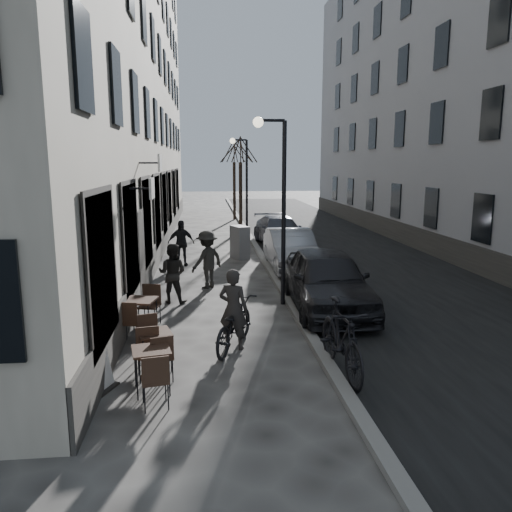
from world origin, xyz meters
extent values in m
plane|color=#33312F|center=(0.00, 0.00, 0.00)|extent=(120.00, 120.00, 0.00)
cube|color=black|center=(3.85, 16.00, 0.00)|extent=(7.30, 60.00, 0.00)
cube|color=slate|center=(0.20, 16.00, 0.06)|extent=(0.25, 60.00, 0.12)
cube|color=gray|center=(-6.00, 16.50, 8.00)|extent=(4.00, 35.00, 16.00)
cube|color=gray|center=(9.50, 16.50, 8.00)|extent=(4.00, 35.00, 16.00)
cylinder|color=black|center=(0.00, 6.00, 2.50)|extent=(0.12, 0.12, 5.00)
cylinder|color=black|center=(-0.35, 6.00, 5.00)|extent=(0.70, 0.08, 0.08)
sphere|color=#FFF2CC|center=(-0.70, 6.00, 4.95)|extent=(0.28, 0.28, 0.28)
cylinder|color=black|center=(0.00, 18.00, 2.50)|extent=(0.12, 0.12, 5.00)
cylinder|color=black|center=(-0.35, 18.00, 5.00)|extent=(0.70, 0.08, 0.08)
sphere|color=#FFF2CC|center=(-0.70, 18.00, 4.95)|extent=(0.28, 0.28, 0.28)
cylinder|color=black|center=(-0.10, 21.00, 1.95)|extent=(0.20, 0.20, 3.90)
cylinder|color=black|center=(-0.10, 27.00, 1.95)|extent=(0.20, 0.20, 3.90)
cube|color=black|center=(-3.09, 0.87, 0.76)|extent=(0.75, 0.75, 0.04)
cylinder|color=black|center=(-3.30, 0.56, 0.37)|extent=(0.02, 0.02, 0.74)
cylinder|color=black|center=(-2.78, 0.66, 0.37)|extent=(0.02, 0.02, 0.74)
cylinder|color=black|center=(-3.41, 1.08, 0.37)|extent=(0.02, 0.02, 0.74)
cylinder|color=black|center=(-2.88, 1.18, 0.37)|extent=(0.02, 0.02, 0.74)
cube|color=black|center=(-3.14, 1.84, 0.73)|extent=(0.76, 0.76, 0.04)
cylinder|color=black|center=(-3.31, 1.52, 0.36)|extent=(0.02, 0.02, 0.71)
cylinder|color=black|center=(-2.82, 1.67, 0.36)|extent=(0.02, 0.02, 0.71)
cylinder|color=black|center=(-3.45, 2.02, 0.36)|extent=(0.02, 0.02, 0.71)
cylinder|color=black|center=(-2.96, 2.16, 0.36)|extent=(0.02, 0.02, 0.71)
cube|color=black|center=(-3.65, 3.87, 0.82)|extent=(0.82, 0.82, 0.04)
cylinder|color=black|center=(-3.99, 3.65, 0.40)|extent=(0.03, 0.03, 0.79)
cylinder|color=black|center=(-3.43, 3.52, 0.40)|extent=(0.03, 0.03, 0.79)
cylinder|color=black|center=(-3.86, 4.21, 0.40)|extent=(0.03, 0.03, 0.79)
cylinder|color=black|center=(-3.30, 4.08, 0.40)|extent=(0.03, 0.03, 0.79)
cube|color=black|center=(-3.95, 1.02, 0.02)|extent=(0.48, 0.64, 0.04)
cube|color=silver|center=(-4.02, 1.02, 0.51)|extent=(0.44, 0.63, 0.97)
cube|color=slate|center=(-0.72, 12.83, 0.67)|extent=(0.80, 1.02, 1.35)
imported|color=black|center=(-1.57, 2.77, 0.53)|extent=(1.44, 2.15, 1.07)
imported|color=#2A2624|center=(-1.57, 2.77, 0.87)|extent=(0.75, 0.63, 1.74)
imported|color=black|center=(-3.08, 6.50, 0.85)|extent=(0.97, 0.84, 1.69)
imported|color=black|center=(-2.09, 8.07, 0.91)|extent=(1.33, 1.30, 1.83)
imported|color=black|center=(-3.06, 11.64, 0.88)|extent=(1.10, 0.65, 1.75)
imported|color=black|center=(1.08, 5.33, 0.83)|extent=(2.09, 4.92, 1.66)
imported|color=gray|center=(1.00, 10.51, 0.74)|extent=(1.56, 4.48, 1.48)
imported|color=#3F414A|center=(1.39, 16.00, 0.68)|extent=(2.29, 4.83, 1.36)
imported|color=black|center=(0.35, 1.23, 0.70)|extent=(0.78, 2.36, 1.40)
camera|label=1|loc=(-2.13, -7.36, 3.94)|focal=35.00mm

